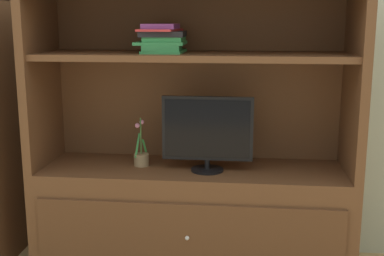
% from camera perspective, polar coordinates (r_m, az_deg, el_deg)
% --- Properties ---
extents(painted_rear_wall, '(6.00, 0.10, 2.80)m').
position_cam_1_polar(painted_rear_wall, '(3.25, 0.78, 10.39)').
color(painted_rear_wall, '#ADB29E').
rests_on(painted_rear_wall, ground_plane).
extents(media_console, '(1.86, 0.59, 1.66)m').
position_cam_1_polar(media_console, '(3.07, 0.12, -6.68)').
color(media_console, brown).
rests_on(media_console, ground_plane).
extents(tv_monitor, '(0.52, 0.19, 0.44)m').
position_cam_1_polar(tv_monitor, '(2.90, 1.74, -0.45)').
color(tv_monitor, black).
rests_on(tv_monitor, media_console).
extents(potted_plant, '(0.09, 0.09, 0.29)m').
position_cam_1_polar(potted_plant, '(3.06, -5.74, -3.21)').
color(potted_plant, '#8C7251').
rests_on(potted_plant, media_console).
extents(magazine_stack, '(0.28, 0.35, 0.16)m').
position_cam_1_polar(magazine_stack, '(2.93, -3.33, 9.99)').
color(magazine_stack, '#338C4C').
rests_on(magazine_stack, media_console).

